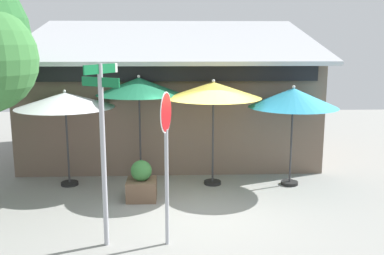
{
  "coord_description": "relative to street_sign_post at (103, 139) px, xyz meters",
  "views": [
    {
      "loc": [
        -0.66,
        -9.15,
        3.63
      ],
      "look_at": [
        -0.23,
        1.2,
        1.6
      ],
      "focal_mm": 40.92,
      "sensor_mm": 36.0,
      "label": 1
    }
  ],
  "objects": [
    {
      "name": "cafe_building",
      "position": [
        1.13,
        6.72,
        -0.29
      ],
      "size": [
        8.99,
        5.73,
        4.4
      ],
      "color": "#705B4C",
      "rests_on": "ground"
    },
    {
      "name": "patio_umbrella_mustard_right",
      "position": [
        2.23,
        3.37,
        0.46
      ],
      "size": [
        2.42,
        2.42,
        2.72
      ],
      "color": "black",
      "rests_on": "ground"
    },
    {
      "name": "patio_umbrella_ivory_left",
      "position": [
        -1.47,
        3.44,
        0.22
      ],
      "size": [
        2.45,
        2.45,
        2.47
      ],
      "color": "black",
      "rests_on": "ground"
    },
    {
      "name": "patio_umbrella_teal_far_right",
      "position": [
        4.22,
        3.24,
        0.28
      ],
      "size": [
        2.24,
        2.24,
        2.58
      ],
      "color": "black",
      "rests_on": "ground"
    },
    {
      "name": "stop_sign",
      "position": [
        1.1,
        -0.02,
        -0.05
      ],
      "size": [
        0.18,
        0.7,
        2.8
      ],
      "color": "#A8AAB2",
      "rests_on": "ground"
    },
    {
      "name": "sidewalk_planter",
      "position": [
        0.47,
        2.32,
        -1.58
      ],
      "size": [
        0.69,
        0.69,
        0.94
      ],
      "color": "brown",
      "rests_on": "ground"
    },
    {
      "name": "street_sign_post",
      "position": [
        0.0,
        0.0,
        0.0
      ],
      "size": [
        0.7,
        0.75,
        3.28
      ],
      "color": "#A8AAB2",
      "rests_on": "ground"
    },
    {
      "name": "ground_plane",
      "position": [
        1.9,
        1.67,
        -2.02
      ],
      "size": [
        28.0,
        28.0,
        0.1
      ],
      "primitive_type": "cube",
      "color": "gray"
    },
    {
      "name": "patio_umbrella_forest_green_center",
      "position": [
        0.34,
        3.83,
        0.52
      ],
      "size": [
        2.23,
        2.23,
        2.8
      ],
      "color": "black",
      "rests_on": "ground"
    }
  ]
}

